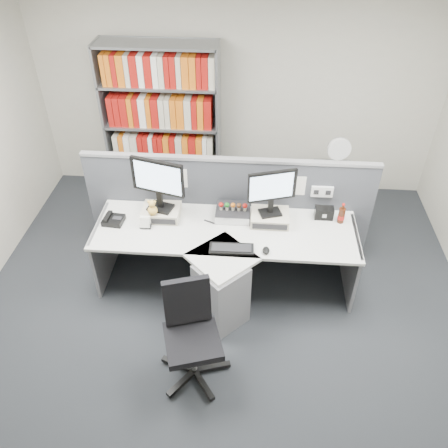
# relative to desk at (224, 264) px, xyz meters

# --- Properties ---
(ground) EXTENTS (5.50, 5.50, 0.00)m
(ground) POSITION_rel_desk_xyz_m (0.00, -0.60, -0.46)
(ground) COLOR #2A2D31
(ground) RESTS_ON ground
(room_shell) EXTENTS (5.04, 5.54, 2.72)m
(room_shell) POSITION_rel_desk_xyz_m (0.00, -0.60, 1.33)
(room_shell) COLOR beige
(room_shell) RESTS_ON ground
(partition) EXTENTS (3.00, 0.08, 1.27)m
(partition) POSITION_rel_desk_xyz_m (0.00, 0.65, 0.19)
(partition) COLOR #46484F
(partition) RESTS_ON ground
(desk) EXTENTS (2.60, 1.20, 0.72)m
(desk) POSITION_rel_desk_xyz_m (0.00, 0.00, 0.00)
(desk) COLOR silver
(desk) RESTS_ON ground
(monitor_riser_left) EXTENTS (0.38, 0.31, 0.10)m
(monitor_riser_left) POSITION_rel_desk_xyz_m (-0.67, 0.38, 0.31)
(monitor_riser_left) COLOR beige
(monitor_riser_left) RESTS_ON desk
(monitor_riser_right) EXTENTS (0.38, 0.31, 0.10)m
(monitor_riser_right) POSITION_rel_desk_xyz_m (0.43, 0.38, 0.31)
(monitor_riser_right) COLOR beige
(monitor_riser_right) RESTS_ON desk
(monitor_left) EXTENTS (0.53, 0.23, 0.55)m
(monitor_left) POSITION_rel_desk_xyz_m (-0.67, 0.38, 0.69)
(monitor_left) COLOR black
(monitor_left) RESTS_ON monitor_riser_left
(monitor_right) EXTENTS (0.47, 0.21, 0.49)m
(monitor_right) POSITION_rel_desk_xyz_m (0.43, 0.38, 0.65)
(monitor_right) COLOR black
(monitor_right) RESTS_ON monitor_riser_right
(desktop_pc) EXTENTS (0.34, 0.31, 0.09)m
(desktop_pc) POSITION_rel_desk_xyz_m (0.06, 0.44, 0.31)
(desktop_pc) COLOR black
(desktop_pc) RESTS_ON desk
(figurines) EXTENTS (0.29, 0.05, 0.09)m
(figurines) POSITION_rel_desk_xyz_m (0.06, 0.42, 0.41)
(figurines) COLOR beige
(figurines) RESTS_ON desktop_pc
(keyboard) EXTENTS (0.42, 0.17, 0.03)m
(keyboard) POSITION_rel_desk_xyz_m (0.08, -0.07, 0.28)
(keyboard) COLOR black
(keyboard) RESTS_ON desk
(mouse) EXTENTS (0.07, 0.10, 0.04)m
(mouse) POSITION_rel_desk_xyz_m (0.40, -0.08, 0.28)
(mouse) COLOR black
(mouse) RESTS_ON desk
(desk_phone) EXTENTS (0.21, 0.20, 0.09)m
(desk_phone) POSITION_rel_desk_xyz_m (-1.13, 0.25, 0.30)
(desk_phone) COLOR black
(desk_phone) RESTS_ON desk
(desk_calendar) EXTENTS (0.11, 0.08, 0.13)m
(desk_calendar) POSITION_rel_desk_xyz_m (-0.79, 0.19, 0.32)
(desk_calendar) COLOR black
(desk_calendar) RESTS_ON desk
(plush_toy) EXTENTS (0.10, 0.10, 0.17)m
(plush_toy) POSITION_rel_desk_xyz_m (-0.72, 0.28, 0.44)
(plush_toy) COLOR gold
(plush_toy) RESTS_ON monitor_riser_left
(speaker) EXTENTS (0.19, 0.10, 0.12)m
(speaker) POSITION_rel_desk_xyz_m (0.98, 0.49, 0.33)
(speaker) COLOR black
(speaker) RESTS_ON desk
(cola_bottle) EXTENTS (0.07, 0.07, 0.22)m
(cola_bottle) POSITION_rel_desk_xyz_m (1.14, 0.43, 0.35)
(cola_bottle) COLOR #3F190A
(cola_bottle) RESTS_ON desk
(shelving_unit) EXTENTS (1.41, 0.40, 2.00)m
(shelving_unit) POSITION_rel_desk_xyz_m (-0.90, 1.85, 0.52)
(shelving_unit) COLOR gray
(shelving_unit) RESTS_ON ground
(filing_cabinet) EXTENTS (0.45, 0.61, 0.70)m
(filing_cabinet) POSITION_rel_desk_xyz_m (1.20, 1.40, -0.11)
(filing_cabinet) COLOR gray
(filing_cabinet) RESTS_ON ground
(desk_fan) EXTENTS (0.27, 0.16, 0.45)m
(desk_fan) POSITION_rel_desk_xyz_m (1.20, 1.40, 0.53)
(desk_fan) COLOR white
(desk_fan) RESTS_ON filing_cabinet
(office_chair) EXTENTS (0.63, 0.60, 0.94)m
(office_chair) POSITION_rel_desk_xyz_m (-0.20, -0.87, 0.05)
(office_chair) COLOR silver
(office_chair) RESTS_ON ground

